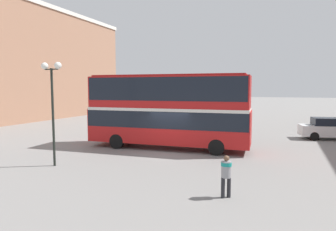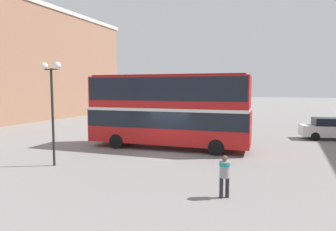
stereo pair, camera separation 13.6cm
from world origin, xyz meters
name	(u,v)px [view 2 (the right image)]	position (x,y,z in m)	size (l,w,h in m)	color
ground_plane	(169,153)	(0.00, 0.00, 0.00)	(240.00, 240.00, 0.00)	gray
building_row_left	(15,63)	(-24.95, 10.96, 7.13)	(8.86, 34.42, 14.23)	#9E7056
double_decker_bus	(168,107)	(-0.59, 1.37, 2.76)	(10.75, 3.26, 4.85)	red
pedestrian_foreground	(225,172)	(4.68, -6.26, 0.96)	(0.54, 0.54, 1.57)	#232328
parked_car_kerb_near	(332,129)	(9.96, 9.14, 0.84)	(4.83, 2.49, 1.69)	silver
parked_car_kerb_far	(162,114)	(-8.07, 17.95, 0.72)	(4.09, 1.98, 1.41)	silver
street_lamp_twin_globe	(52,89)	(-4.37, -4.98, 3.94)	(1.19, 0.35, 5.28)	black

